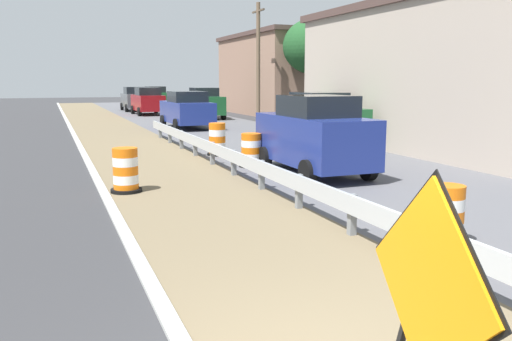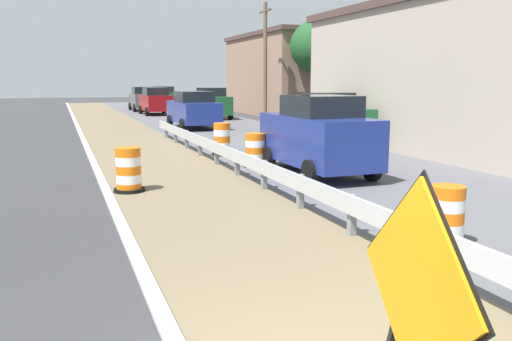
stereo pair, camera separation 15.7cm
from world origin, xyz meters
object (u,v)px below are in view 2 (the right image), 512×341
utility_pole_mid (265,61)px  warning_sign_diamond (416,293)px  traffic_barrel_nearest (446,219)px  car_trailing_near_lane (212,103)px  traffic_barrel_close (129,172)px  traffic_barrel_mid (255,152)px  car_distant_b (193,110)px  traffic_barrel_far (222,141)px  utility_pole_near (510,13)px  car_lead_far_lane (143,99)px  car_distant_a (164,97)px  car_lead_near_lane (318,135)px  car_trailing_far_lane (155,101)px  car_mid_far_lane (326,119)px

utility_pole_mid → warning_sign_diamond: bearing=-109.1°
traffic_barrel_nearest → utility_pole_mid: bearing=75.2°
traffic_barrel_nearest → car_trailing_near_lane: (4.12, 28.16, 0.60)m
traffic_barrel_close → utility_pole_mid: bearing=60.1°
traffic_barrel_mid → car_distant_b: bearing=84.2°
warning_sign_diamond → car_distant_b: bearing=-93.6°
traffic_barrel_far → utility_pole_near: size_ratio=0.13×
traffic_barrel_nearest → traffic_barrel_mid: bearing=90.7°
traffic_barrel_nearest → utility_pole_near: 10.22m
car_lead_far_lane → car_distant_a: car_lead_far_lane is taller
car_distant_a → utility_pole_near: size_ratio=0.48×
car_distant_b → car_lead_near_lane: bearing=178.0°
warning_sign_diamond → car_lead_far_lane: car_lead_far_lane is taller
car_distant_a → car_trailing_far_lane: bearing=-15.5°
traffic_barrel_close → traffic_barrel_mid: 4.65m
car_lead_near_lane → utility_pole_near: 6.96m
car_trailing_near_lane → traffic_barrel_nearest: bearing=-7.5°
car_lead_far_lane → warning_sign_diamond: bearing=174.4°
car_mid_far_lane → utility_pole_mid: bearing=171.3°
warning_sign_diamond → traffic_barrel_mid: bearing=-98.2°
traffic_barrel_close → car_lead_far_lane: car_lead_far_lane is taller
utility_pole_mid → car_trailing_far_lane: bearing=118.5°
warning_sign_diamond → car_distant_b: 25.42m
traffic_barrel_close → car_lead_near_lane: 5.22m
traffic_barrel_far → car_trailing_near_lane: car_trailing_near_lane is taller
traffic_barrel_mid → car_distant_b: car_distant_b is taller
car_trailing_far_lane → car_distant_a: size_ratio=1.00×
warning_sign_diamond → traffic_barrel_nearest: size_ratio=2.04×
utility_pole_near → car_trailing_far_lane: bearing=101.9°
car_distant_a → car_lead_far_lane: bearing=-27.1°
car_trailing_far_lane → car_distant_b: (-0.05, -12.11, -0.02)m
car_trailing_far_lane → utility_pole_mid: utility_pole_mid is taller
warning_sign_diamond → car_trailing_near_lane: size_ratio=0.48×
traffic_barrel_mid → utility_pole_near: size_ratio=0.12×
traffic_barrel_nearest → traffic_barrel_mid: 8.30m
traffic_barrel_far → utility_pole_mid: 15.20m
traffic_barrel_far → car_distant_b: bearing=81.5°
warning_sign_diamond → car_distant_b: car_distant_b is taller
traffic_barrel_nearest → car_distant_a: car_distant_a is taller
car_lead_far_lane → car_lead_near_lane: bearing=-180.0°
utility_pole_near → car_distant_a: bearing=94.4°
traffic_barrel_nearest → traffic_barrel_mid: (-0.10, 8.30, 0.02)m
car_distant_b → car_trailing_far_lane: bearing=-1.5°
car_trailing_far_lane → traffic_barrel_far: bearing=174.5°
car_trailing_near_lane → utility_pole_near: (2.96, -22.03, 3.48)m
traffic_barrel_nearest → utility_pole_mid: size_ratio=0.13×
traffic_barrel_nearest → car_distant_b: size_ratio=0.21×
car_lead_far_lane → car_distant_a: 6.73m
traffic_barrel_mid → car_trailing_near_lane: (4.23, 19.86, 0.58)m
car_trailing_near_lane → traffic_barrel_close: bearing=-19.4°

